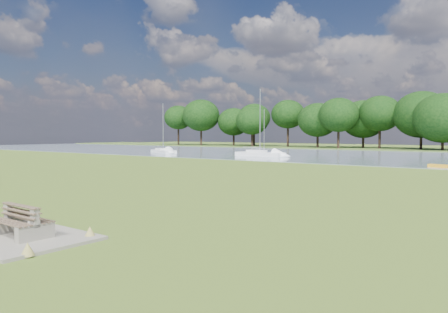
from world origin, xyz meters
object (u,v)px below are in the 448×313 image
Objects in this scene: sailboat_1 at (259,153)px; sailboat_5 at (264,152)px; bench_pair at (21,222)px; sailboat_4 at (163,150)px; kayak at (444,166)px.

sailboat_1 is 1.39× the size of sailboat_5.
bench_pair is 0.28× the size of sailboat_5.
sailboat_4 is (-18.54, -0.48, -0.08)m from sailboat_1.
sailboat_4 is (-43.42, 6.52, 0.30)m from kayak.
sailboat_1 reaches higher than bench_pair.
bench_pair is at bearing -64.89° from sailboat_1.
kayak is 0.42× the size of sailboat_5.
kayak is 25.84m from sailboat_1.
sailboat_1 is at bearing 177.52° from kayak.
sailboat_5 reaches higher than kayak.
sailboat_4 is at bearing -175.30° from kayak.
sailboat_4 is 17.28m from sailboat_5.
kayak is at bearing 14.92° from sailboat_4.
sailboat_1 reaches higher than sailboat_5.
sailboat_1 is 18.55m from sailboat_4.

